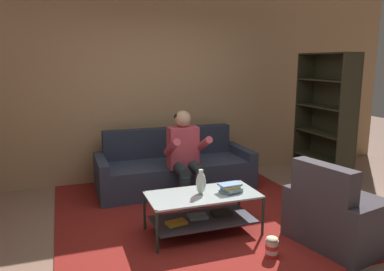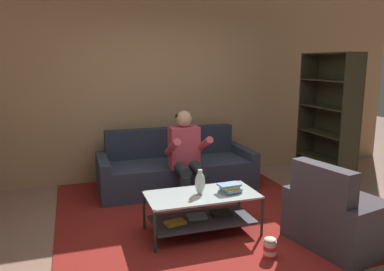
{
  "view_description": "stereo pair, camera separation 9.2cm",
  "coord_description": "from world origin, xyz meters",
  "views": [
    {
      "loc": [
        -1.35,
        -3.08,
        1.76
      ],
      "look_at": [
        0.0,
        0.75,
        0.96
      ],
      "focal_mm": 35.0,
      "sensor_mm": 36.0,
      "label": 1
    },
    {
      "loc": [
        -1.27,
        -3.11,
        1.76
      ],
      "look_at": [
        0.0,
        0.75,
        0.96
      ],
      "focal_mm": 35.0,
      "sensor_mm": 36.0,
      "label": 2
    }
  ],
  "objects": [
    {
      "name": "person_seated_center",
      "position": [
        0.11,
        1.29,
        0.63
      ],
      "size": [
        0.5,
        0.58,
        1.16
      ],
      "color": "#273034",
      "rests_on": "ground"
    },
    {
      "name": "vase",
      "position": [
        -0.05,
        0.34,
        0.55
      ],
      "size": [
        0.1,
        0.1,
        0.26
      ],
      "color": "silver",
      "rests_on": "coffee_table"
    },
    {
      "name": "bookshelf",
      "position": [
        2.25,
        1.32,
        0.75
      ],
      "size": [
        0.33,
        0.98,
        1.89
      ],
      "color": "#2A2919",
      "rests_on": "ground"
    },
    {
      "name": "popcorn_tub",
      "position": [
        0.39,
        -0.35,
        0.1
      ],
      "size": [
        0.12,
        0.12,
        0.2
      ],
      "color": "red",
      "rests_on": "ground"
    },
    {
      "name": "book_stack",
      "position": [
        0.26,
        0.28,
        0.48
      ],
      "size": [
        0.25,
        0.2,
        0.09
      ],
      "color": "#7B99AB",
      "rests_on": "coffee_table"
    },
    {
      "name": "back_partition",
      "position": [
        0.0,
        2.46,
        1.45
      ],
      "size": [
        8.4,
        0.12,
        2.9
      ],
      "primitive_type": "cube",
      "color": "tan",
      "rests_on": "ground"
    },
    {
      "name": "area_rug",
      "position": [
        0.04,
        0.94,
        0.01
      ],
      "size": [
        3.08,
        3.43,
        0.01
      ],
      "color": "maroon",
      "rests_on": "ground"
    },
    {
      "name": "coffee_table",
      "position": [
        -0.03,
        0.33,
        0.28
      ],
      "size": [
        1.14,
        0.56,
        0.43
      ],
      "color": "#B3C2C2",
      "rests_on": "ground"
    },
    {
      "name": "couch",
      "position": [
        0.11,
        1.81,
        0.27
      ],
      "size": [
        2.15,
        0.86,
        0.82
      ],
      "color": "#2E3548",
      "rests_on": "ground"
    },
    {
      "name": "ground",
      "position": [
        0.0,
        0.0,
        0.0
      ],
      "size": [
        16.8,
        16.8,
        0.0
      ],
      "primitive_type": "plane",
      "color": "#987260"
    },
    {
      "name": "armchair",
      "position": [
        1.18,
        -0.32,
        0.28
      ],
      "size": [
        0.98,
        1.02,
        0.85
      ],
      "color": "#3E373D",
      "rests_on": "ground"
    }
  ]
}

